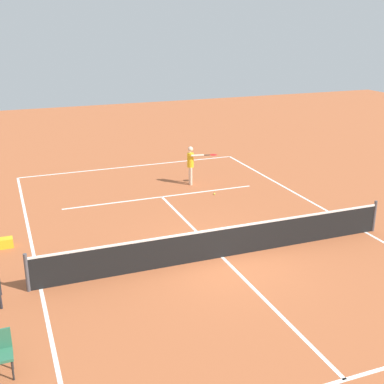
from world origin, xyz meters
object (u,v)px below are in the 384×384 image
Objects in this scene: player_serving at (192,162)px; tennis_ball at (214,194)px; courtside_chair_near at (1,352)px; equipment_bag at (0,244)px.

player_serving is 24.61× the size of tennis_ball.
tennis_ball is at bearing -134.14° from courtside_chair_near.
equipment_bag is (7.89, 3.90, -0.84)m from player_serving.
player_serving reaches higher than courtside_chair_near.
player_serving is at bearing -153.70° from equipment_bag.
tennis_ball is at bearing -164.64° from equipment_bag.
courtside_chair_near is at bearing -26.88° from player_serving.
tennis_ball is 12.00m from courtside_chair_near.
courtside_chair_near reaches higher than equipment_bag.
tennis_ball is 0.09× the size of equipment_bag.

